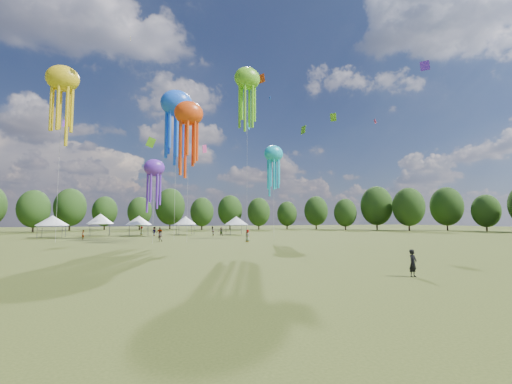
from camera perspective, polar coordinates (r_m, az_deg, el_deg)
name	(u,v)px	position (r m, az deg, el deg)	size (l,w,h in m)	color
ground	(298,281)	(19.44, 6.92, -14.29)	(300.00, 300.00, 0.00)	#384416
observer_main	(413,263)	(22.35, 24.43, -10.61)	(0.57, 0.37, 1.57)	black
spectator_near	(160,236)	(53.55, -15.49, -7.01)	(0.78, 0.61, 1.61)	gray
spectators_far	(183,232)	(67.32, -11.85, -6.45)	(25.42, 28.86, 1.90)	gray
festival_tents	(141,220)	(73.19, -18.38, -4.43)	(39.71, 9.10, 4.38)	#47474C
show_kites	(184,114)	(58.18, -11.80, 12.39)	(36.11, 11.53, 31.01)	#ED450E
small_kites	(165,43)	(64.28, -14.68, 22.66)	(72.69, 60.38, 44.94)	#ED450E
treeline	(150,204)	(79.73, -17.09, -1.96)	(201.57, 95.24, 13.43)	#38281C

